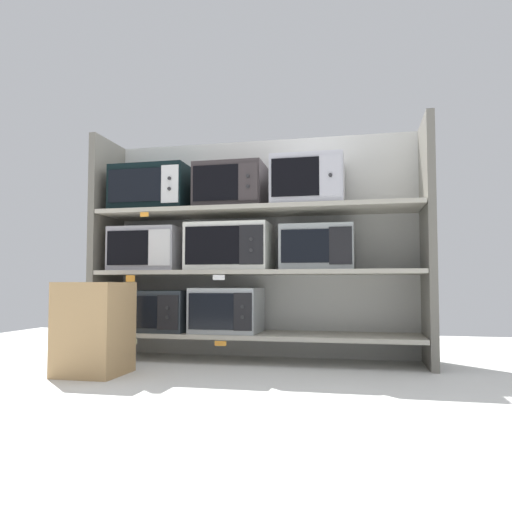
# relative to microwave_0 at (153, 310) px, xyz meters

# --- Properties ---
(ground) EXTENTS (6.23, 6.00, 0.02)m
(ground) POSITION_rel_microwave_0_xyz_m (0.77, -1.00, -0.35)
(ground) COLOR silver
(back_panel) EXTENTS (2.43, 0.04, 1.61)m
(back_panel) POSITION_rel_microwave_0_xyz_m (0.77, 0.25, 0.47)
(back_panel) COLOR #B2B2AD
(back_panel) RESTS_ON ground
(upright_left) EXTENTS (0.05, 0.46, 1.61)m
(upright_left) POSITION_rel_microwave_0_xyz_m (-0.38, 0.00, 0.47)
(upright_left) COLOR #68645B
(upright_left) RESTS_ON ground
(upright_right) EXTENTS (0.05, 0.46, 1.61)m
(upright_right) POSITION_rel_microwave_0_xyz_m (1.91, 0.00, 0.47)
(upright_right) COLOR #68645B
(upright_right) RESTS_ON ground
(shelf_0) EXTENTS (2.23, 0.46, 0.03)m
(shelf_0) POSITION_rel_microwave_0_xyz_m (0.77, 0.00, -0.16)
(shelf_0) COLOR #ADA899
(shelf_0) RESTS_ON ground
(microwave_0) EXTENTS (0.58, 0.43, 0.29)m
(microwave_0) POSITION_rel_microwave_0_xyz_m (0.00, 0.00, 0.00)
(microwave_0) COLOR #2A3137
(microwave_0) RESTS_ON shelf_0
(microwave_1) EXTENTS (0.46, 0.41, 0.31)m
(microwave_1) POSITION_rel_microwave_0_xyz_m (0.56, -0.00, 0.01)
(microwave_1) COLOR #A1A7AB
(microwave_1) RESTS_ON shelf_0
(price_tag_0) EXTENTS (0.08, 0.00, 0.04)m
(price_tag_0) POSITION_rel_microwave_0_xyz_m (-0.05, -0.23, -0.20)
(price_tag_0) COLOR beige
(price_tag_1) EXTENTS (0.08, 0.00, 0.03)m
(price_tag_1) POSITION_rel_microwave_0_xyz_m (0.58, -0.23, -0.20)
(price_tag_1) COLOR orange
(shelf_1) EXTENTS (2.23, 0.46, 0.03)m
(shelf_1) POSITION_rel_microwave_0_xyz_m (0.77, 0.00, 0.27)
(shelf_1) COLOR #ADA899
(microwave_2) EXTENTS (0.50, 0.37, 0.31)m
(microwave_2) POSITION_rel_microwave_0_xyz_m (-0.04, 0.00, 0.44)
(microwave_2) COLOR #9C9AA3
(microwave_2) RESTS_ON shelf_1
(microwave_3) EXTENTS (0.57, 0.40, 0.33)m
(microwave_3) POSITION_rel_microwave_0_xyz_m (0.58, -0.00, 0.45)
(microwave_3) COLOR white
(microwave_3) RESTS_ON shelf_1
(microwave_4) EXTENTS (0.49, 0.34, 0.30)m
(microwave_4) POSITION_rel_microwave_0_xyz_m (1.20, 0.00, 0.44)
(microwave_4) COLOR #9EA4A4
(microwave_4) RESTS_ON shelf_1
(price_tag_2) EXTENTS (0.07, 0.00, 0.05)m
(price_tag_2) POSITION_rel_microwave_0_xyz_m (-0.06, -0.23, 0.23)
(price_tag_2) COLOR orange
(price_tag_3) EXTENTS (0.08, 0.00, 0.03)m
(price_tag_3) POSITION_rel_microwave_0_xyz_m (0.57, -0.23, 0.24)
(price_tag_3) COLOR white
(shelf_2) EXTENTS (2.23, 0.46, 0.03)m
(shelf_2) POSITION_rel_microwave_0_xyz_m (0.77, 0.00, 0.70)
(shelf_2) COLOR #ADA899
(microwave_5) EXTENTS (0.56, 0.38, 0.33)m
(microwave_5) POSITION_rel_microwave_0_xyz_m (-0.01, 0.00, 0.88)
(microwave_5) COLOR black
(microwave_5) RESTS_ON shelf_2
(microwave_6) EXTENTS (0.48, 0.35, 0.32)m
(microwave_6) POSITION_rel_microwave_0_xyz_m (0.58, -0.00, 0.88)
(microwave_6) COLOR #352F2F
(microwave_6) RESTS_ON shelf_2
(microwave_7) EXTENTS (0.48, 0.44, 0.33)m
(microwave_7) POSITION_rel_microwave_0_xyz_m (1.14, 0.00, 0.89)
(microwave_7) COLOR #B7B7C1
(microwave_7) RESTS_ON shelf_2
(price_tag_4) EXTENTS (0.06, 0.00, 0.03)m
(price_tag_4) POSITION_rel_microwave_0_xyz_m (0.03, -0.23, 0.67)
(price_tag_4) COLOR orange
(shipping_carton) EXTENTS (0.36, 0.36, 0.54)m
(shipping_carton) POSITION_rel_microwave_0_xyz_m (-0.07, -0.68, -0.07)
(shipping_carton) COLOR tan
(shipping_carton) RESTS_ON ground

